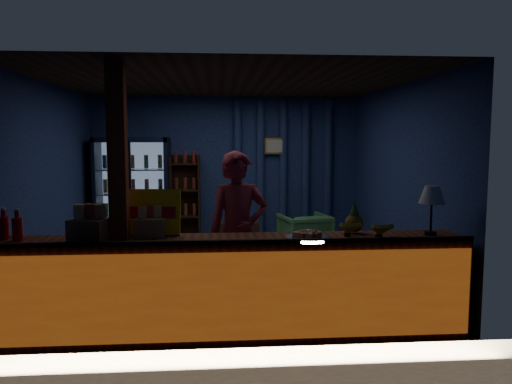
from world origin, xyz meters
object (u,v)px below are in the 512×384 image
pastry_tray (309,237)px  table_lamp (432,197)px  green_chair (304,234)px  shopkeeper (238,233)px

pastry_tray → table_lamp: bearing=4.6°
green_chair → table_lamp: (0.67, -3.22, 0.99)m
green_chair → table_lamp: size_ratio=1.55×
shopkeeper → table_lamp: (1.84, -0.64, 0.45)m
pastry_tray → shopkeeper: bearing=130.2°
green_chair → pastry_tray: (-0.55, -3.32, 0.64)m
shopkeeper → pastry_tray: size_ratio=3.93×
shopkeeper → pastry_tray: bearing=-55.7°
green_chair → table_lamp: bearing=89.4°
pastry_tray → table_lamp: size_ratio=0.93×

